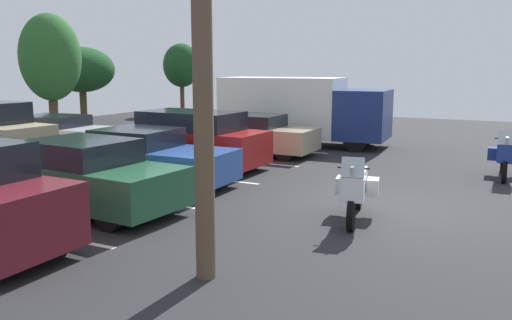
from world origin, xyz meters
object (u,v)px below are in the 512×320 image
object	(u,v)px
car_red	(194,139)
car_far_silver	(56,134)
box_truck	(301,109)
car_tan	(255,135)
motorcycle_second	(505,155)
car_blue	(148,158)
car_green	(86,176)
motorcycle_touring	(355,188)

from	to	relation	value
car_red	car_far_silver	size ratio (longest dim) A/B	0.95
car_red	box_truck	world-z (taller)	box_truck
car_tan	car_red	bearing A→B (deg)	169.16
car_red	car_far_silver	xyz separation A→B (m)	(0.25, 6.30, -0.21)
car_far_silver	car_red	bearing A→B (deg)	-92.31
motorcycle_second	car_red	bearing A→B (deg)	106.34
car_blue	car_red	xyz separation A→B (m)	(2.67, 0.28, 0.17)
motorcycle_second	car_blue	distance (m)	10.03
car_tan	car_green	bearing A→B (deg)	-179.49
car_far_silver	car_tan	bearing A→B (deg)	-67.52
motorcycle_touring	car_blue	xyz separation A→B (m)	(0.76, 5.92, 0.05)
motorcycle_touring	car_blue	distance (m)	5.97
car_green	motorcycle_touring	bearing A→B (deg)	-71.06
motorcycle_touring	car_far_silver	bearing A→B (deg)	73.56
motorcycle_touring	car_red	world-z (taller)	car_red
motorcycle_second	car_blue	xyz separation A→B (m)	(-5.26, 8.54, 0.06)
motorcycle_second	car_green	world-z (taller)	car_green
box_truck	car_blue	bearing A→B (deg)	174.41
motorcycle_second	box_truck	bearing A→B (deg)	64.99
car_green	car_tan	world-z (taller)	car_green
motorcycle_second	motorcycle_touring	bearing A→B (deg)	156.48
motorcycle_touring	car_far_silver	size ratio (longest dim) A/B	0.47
car_green	car_blue	bearing A→B (deg)	8.26
motorcycle_second	box_truck	world-z (taller)	box_truck
car_green	car_tan	xyz separation A→B (m)	(8.44, 0.08, -0.04)
car_blue	car_far_silver	xyz separation A→B (m)	(2.93, 6.58, -0.04)
car_red	car_blue	bearing A→B (deg)	-173.94
car_green	car_red	bearing A→B (deg)	7.16
car_blue	car_tan	distance (m)	5.79
motorcycle_second	car_tan	bearing A→B (deg)	86.38
car_green	car_red	size ratio (longest dim) A/B	0.99
car_tan	box_truck	size ratio (longest dim) A/B	0.63
motorcycle_touring	motorcycle_second	distance (m)	6.57
car_green	car_far_silver	distance (m)	8.93
car_blue	car_tan	xyz separation A→B (m)	(5.78, -0.31, -0.01)
car_green	box_truck	xyz separation A→B (m)	(11.50, -0.48, 0.69)
car_tan	box_truck	distance (m)	3.19
car_blue	box_truck	xyz separation A→B (m)	(8.84, -0.87, 0.73)
car_green	box_truck	size ratio (longest dim) A/B	0.67
motorcycle_touring	car_blue	size ratio (longest dim) A/B	0.50
car_green	car_blue	distance (m)	2.69
car_far_silver	motorcycle_second	bearing A→B (deg)	-81.23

